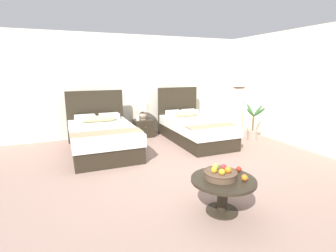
# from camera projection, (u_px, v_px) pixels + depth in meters

# --- Properties ---
(ground_plane) EXTENTS (9.86, 9.34, 0.02)m
(ground_plane) POSITION_uv_depth(u_px,v_px,m) (178.00, 169.00, 4.62)
(ground_plane) COLOR gray
(wall_back) EXTENTS (9.86, 0.12, 2.63)m
(wall_back) POSITION_uv_depth(u_px,v_px,m) (135.00, 86.00, 6.93)
(wall_back) COLOR white
(wall_back) RESTS_ON ground
(wall_side_right) EXTENTS (0.12, 4.94, 2.63)m
(wall_side_right) POSITION_uv_depth(u_px,v_px,m) (296.00, 89.00, 5.85)
(wall_side_right) COLOR #EFEACD
(wall_side_right) RESTS_ON ground
(bed_near_window) EXTENTS (1.34, 2.07, 1.25)m
(bed_near_window) POSITION_uv_depth(u_px,v_px,m) (102.00, 137.00, 5.48)
(bed_near_window) COLOR #2B2419
(bed_near_window) RESTS_ON ground
(bed_near_corner) EXTENTS (1.15, 2.19, 1.26)m
(bed_near_corner) POSITION_uv_depth(u_px,v_px,m) (194.00, 129.00, 6.32)
(bed_near_corner) COLOR #2B2419
(bed_near_corner) RESTS_ON ground
(nightstand) EXTENTS (0.49, 0.43, 0.45)m
(nightstand) POSITION_uv_depth(u_px,v_px,m) (143.00, 128.00, 6.75)
(nightstand) COLOR #2B2419
(nightstand) RESTS_ON ground
(table_lamp) EXTENTS (0.32, 0.32, 0.45)m
(table_lamp) POSITION_uv_depth(u_px,v_px,m) (143.00, 109.00, 6.66)
(table_lamp) COLOR tan
(table_lamp) RESTS_ON nightstand
(vase) EXTENTS (0.09, 0.09, 0.13)m
(vase) POSITION_uv_depth(u_px,v_px,m) (138.00, 118.00, 6.59)
(vase) COLOR silver
(vase) RESTS_ON nightstand
(coffee_table) EXTENTS (0.79, 0.79, 0.44)m
(coffee_table) POSITION_uv_depth(u_px,v_px,m) (223.00, 187.00, 3.14)
(coffee_table) COLOR #2B2419
(coffee_table) RESTS_ON ground
(fruit_bowl) EXTENTS (0.41, 0.41, 0.16)m
(fruit_bowl) POSITION_uv_depth(u_px,v_px,m) (220.00, 174.00, 3.12)
(fruit_bowl) COLOR brown
(fruit_bowl) RESTS_ON coffee_table
(loose_apple) EXTENTS (0.07, 0.07, 0.07)m
(loose_apple) POSITION_uv_depth(u_px,v_px,m) (239.00, 169.00, 3.33)
(loose_apple) COLOR red
(loose_apple) RESTS_ON coffee_table
(loose_orange) EXTENTS (0.08, 0.08, 0.08)m
(loose_orange) POSITION_uv_depth(u_px,v_px,m) (244.00, 178.00, 3.05)
(loose_orange) COLOR orange
(loose_orange) RESTS_ON coffee_table
(floor_lamp_corner) EXTENTS (0.23, 0.23, 1.26)m
(floor_lamp_corner) POSITION_uv_depth(u_px,v_px,m) (238.00, 110.00, 7.17)
(floor_lamp_corner) COLOR #43221D
(floor_lamp_corner) RESTS_ON ground
(potted_palm) EXTENTS (0.51, 0.64, 0.90)m
(potted_palm) POSITION_uv_depth(u_px,v_px,m) (253.00, 129.00, 6.43)
(potted_palm) COLOR gray
(potted_palm) RESTS_ON ground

